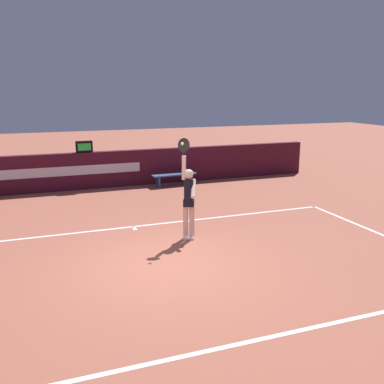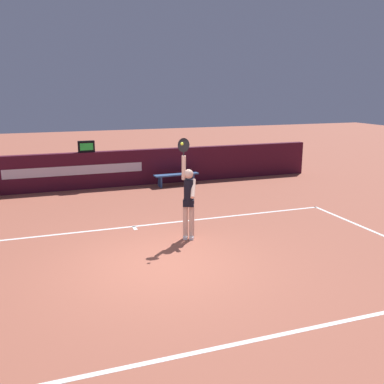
% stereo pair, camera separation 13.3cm
% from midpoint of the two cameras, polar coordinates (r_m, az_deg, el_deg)
% --- Properties ---
extents(ground_plane, '(60.00, 60.00, 0.00)m').
position_cam_midpoint_polar(ground_plane, '(9.25, -4.36, -9.56)').
color(ground_plane, '#A05440').
extents(court_lines, '(11.65, 6.01, 0.00)m').
position_cam_midpoint_polar(court_lines, '(9.09, -4.03, -9.98)').
color(court_lines, white).
rests_on(court_lines, ground).
extents(back_wall, '(16.95, 0.29, 1.35)m').
position_cam_midpoint_polar(back_wall, '(16.41, -11.95, 2.91)').
color(back_wall, '#441121').
rests_on(back_wall, ground).
extents(speed_display, '(0.59, 0.17, 0.41)m').
position_cam_midpoint_polar(speed_display, '(16.20, -14.25, 5.81)').
color(speed_display, black).
rests_on(speed_display, back_wall).
extents(tennis_player, '(0.48, 0.48, 2.50)m').
position_cam_midpoint_polar(tennis_player, '(10.47, -0.82, -0.76)').
color(tennis_player, beige).
rests_on(tennis_player, ground).
extents(tennis_ball, '(0.07, 0.07, 0.07)m').
position_cam_midpoint_polar(tennis_ball, '(10.02, -1.68, 6.37)').
color(tennis_ball, '#C8DB2D').
extents(courtside_bench_far, '(1.75, 0.50, 0.45)m').
position_cam_midpoint_polar(courtside_bench_far, '(16.43, -2.57, 2.06)').
color(courtside_bench_far, '#2F5186').
rests_on(courtside_bench_far, ground).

